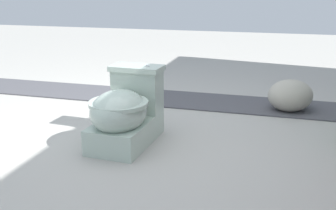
# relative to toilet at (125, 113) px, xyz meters

# --- Properties ---
(ground_plane) EXTENTS (14.00, 14.00, 0.00)m
(ground_plane) POSITION_rel_toilet_xyz_m (0.04, 0.08, -0.22)
(ground_plane) COLOR #A8A59E
(gravel_strip) EXTENTS (0.56, 8.00, 0.01)m
(gravel_strip) POSITION_rel_toilet_xyz_m (-1.13, 0.58, -0.21)
(gravel_strip) COLOR #4C4C51
(gravel_strip) RESTS_ON ground
(toilet) EXTENTS (0.65, 0.41, 0.52)m
(toilet) POSITION_rel_toilet_xyz_m (0.00, 0.00, 0.00)
(toilet) COLOR #B2C6B7
(toilet) RESTS_ON ground
(boulder_near) EXTENTS (0.48, 0.50, 0.28)m
(boulder_near) POSITION_rel_toilet_xyz_m (-1.06, 1.10, -0.08)
(boulder_near) COLOR #ADA899
(boulder_near) RESTS_ON ground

